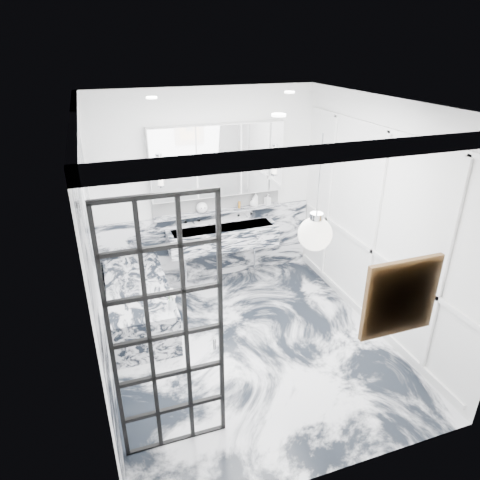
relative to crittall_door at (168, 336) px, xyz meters
name	(u,v)px	position (x,y,z in m)	size (l,w,h in m)	color
floor	(250,345)	(1.10, 1.05, -1.18)	(3.60, 3.60, 0.00)	silver
ceiling	(253,103)	(1.10, 1.05, 1.62)	(3.60, 3.60, 0.00)	white
wall_back	(207,189)	(1.10, 2.85, 0.22)	(3.60, 3.60, 0.00)	white
wall_front	(340,341)	(1.10, -0.75, 0.22)	(3.60, 3.60, 0.00)	white
wall_left	(94,263)	(-0.50, 1.05, 0.22)	(3.60, 3.60, 0.00)	white
wall_right	(378,221)	(2.70, 1.05, 0.22)	(3.60, 3.60, 0.00)	white
marble_clad_back	(209,245)	(1.10, 2.83, -0.66)	(3.18, 0.05, 1.05)	silver
marble_clad_left	(97,268)	(-0.48, 1.05, 0.16)	(0.02, 3.56, 2.68)	silver
panel_molding	(376,229)	(2.68, 1.05, 0.12)	(0.03, 3.40, 2.30)	white
soap_bottle_a	(256,199)	(1.81, 2.76, 0.02)	(0.08, 0.08, 0.22)	#8C5919
soap_bottle_b	(268,199)	(2.01, 2.76, -0.01)	(0.08, 0.08, 0.17)	#4C4C51
soap_bottle_c	(253,202)	(1.77, 2.76, -0.02)	(0.11, 0.11, 0.14)	silver
face_pot	(202,208)	(0.99, 2.76, -0.02)	(0.16, 0.16, 0.16)	white
amber_bottle	(239,205)	(1.56, 2.76, -0.04)	(0.04, 0.04, 0.10)	#8C5919
flower_vase	(172,304)	(0.24, 1.30, -0.57)	(0.08, 0.08, 0.12)	silver
crittall_door	(168,336)	(0.00, 0.00, 0.00)	(0.88, 0.04, 2.36)	black
artwork	(401,298)	(1.60, -0.71, 0.45)	(0.51, 0.05, 0.51)	orange
pendant_light	(315,234)	(1.15, -0.19, 0.81)	(0.26, 0.26, 0.26)	white
trough_sink	(223,237)	(1.25, 2.61, -0.45)	(1.60, 0.45, 0.30)	silver
ledge	(219,211)	(1.25, 2.77, -0.11)	(1.90, 0.14, 0.04)	silver
subway_tile	(218,201)	(1.25, 2.83, 0.02)	(1.90, 0.03, 0.23)	white
mirror_cabinet	(218,161)	(1.25, 2.78, 0.64)	(1.90, 0.16, 1.00)	white
sconce_left	(160,171)	(0.43, 2.68, 0.60)	(0.07, 0.07, 0.40)	white
sconce_right	(275,160)	(2.07, 2.68, 0.60)	(0.07, 0.07, 0.40)	white
bathtub	(139,304)	(-0.07, 1.95, -0.91)	(0.75, 1.65, 0.55)	silver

